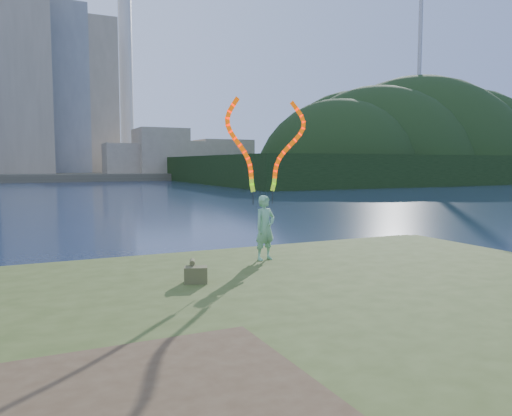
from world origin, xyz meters
TOP-DOWN VIEW (x-y plane):
  - ground at (0.00, 0.00)m, footprint 320.00×320.00m
  - grassy_knoll at (0.00, -2.30)m, footprint 20.00×18.00m
  - dirt_patch at (-2.20, -3.20)m, footprint 3.20×3.00m
  - far_shore at (0.00, 95.00)m, footprint 320.00×40.00m
  - wooded_hill at (59.57, 59.96)m, footprint 78.00×50.00m
  - woman_with_ribbons at (1.70, 2.33)m, footprint 1.91×0.60m
  - canvas_bag at (-0.37, 0.91)m, footprint 0.48×0.54m

SIDE VIEW (x-z plane):
  - ground at x=0.00m, z-range 0.00..0.00m
  - wooded_hill at x=59.57m, z-range -31.34..31.66m
  - grassy_knoll at x=0.00m, z-range -0.06..0.74m
  - far_shore at x=0.00m, z-range 0.00..1.20m
  - dirt_patch at x=-2.20m, z-range 0.80..0.82m
  - canvas_bag at x=-0.37m, z-range 0.77..1.16m
  - woman_with_ribbons at x=1.70m, z-range 0.34..4.18m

